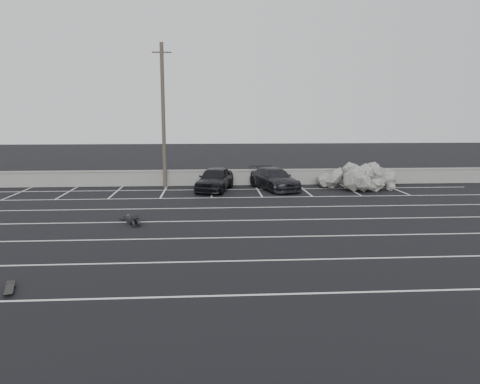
{
  "coord_description": "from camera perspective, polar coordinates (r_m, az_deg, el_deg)",
  "views": [
    {
      "loc": [
        0.87,
        -18.0,
        4.85
      ],
      "look_at": [
        2.4,
        5.0,
        1.0
      ],
      "focal_mm": 35.0,
      "sensor_mm": 36.0,
      "label": 1
    }
  ],
  "objects": [
    {
      "name": "car_right",
      "position": [
        30.42,
        4.21,
        1.61
      ],
      "size": [
        3.34,
        5.14,
        1.39
      ],
      "primitive_type": "imported",
      "rotation": [
        0.0,
        0.0,
        0.32
      ],
      "color": "black",
      "rests_on": "ground"
    },
    {
      "name": "skateboard",
      "position": [
        14.64,
        -26.29,
        -10.54
      ],
      "size": [
        0.48,
        0.9,
        0.1
      ],
      "rotation": [
        0.0,
        0.0,
        0.31
      ],
      "color": "black",
      "rests_on": "ground"
    },
    {
      "name": "car_left",
      "position": [
        29.86,
        -3.09,
        1.6
      ],
      "size": [
        2.88,
        4.78,
        1.52
      ],
      "primitive_type": "imported",
      "rotation": [
        0.0,
        0.0,
        -0.26
      ],
      "color": "black",
      "rests_on": "ground"
    },
    {
      "name": "person",
      "position": [
        21.88,
        -13.19,
        -2.95
      ],
      "size": [
        2.55,
        2.99,
        0.47
      ],
      "primitive_type": null,
      "rotation": [
        0.0,
        0.0,
        0.39
      ],
      "color": "black",
      "rests_on": "ground"
    },
    {
      "name": "ground",
      "position": [
        18.66,
        -6.38,
        -5.64
      ],
      "size": [
        120.0,
        120.0,
        0.0
      ],
      "primitive_type": "plane",
      "color": "black",
      "rests_on": "ground"
    },
    {
      "name": "utility_pole",
      "position": [
        31.33,
        -9.33,
        9.17
      ],
      "size": [
        1.25,
        0.25,
        9.37
      ],
      "color": "#4C4238",
      "rests_on": "ground"
    },
    {
      "name": "trash_bin",
      "position": [
        32.02,
        3.82,
        1.73
      ],
      "size": [
        0.79,
        0.79,
        1.07
      ],
      "rotation": [
        0.0,
        0.0,
        0.14
      ],
      "color": "#28282B",
      "rests_on": "ground"
    },
    {
      "name": "riprap_pile",
      "position": [
        31.69,
        14.44,
        1.34
      ],
      "size": [
        5.83,
        4.21,
        1.3
      ],
      "color": "#9B9991",
      "rests_on": "ground"
    },
    {
      "name": "stall_lines",
      "position": [
        22.94,
        -6.11,
        -2.77
      ],
      "size": [
        36.0,
        20.05,
        0.01
      ],
      "color": "silver",
      "rests_on": "ground"
    },
    {
      "name": "seawall",
      "position": [
        32.29,
        -5.32,
        1.79
      ],
      "size": [
        50.0,
        0.45,
        1.06
      ],
      "color": "gray",
      "rests_on": "ground"
    }
  ]
}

